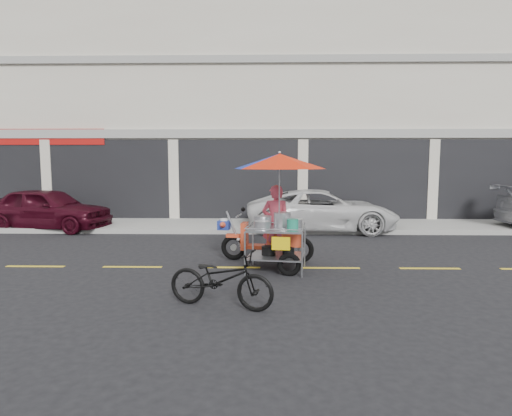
{
  "coord_description": "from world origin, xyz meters",
  "views": [
    {
      "loc": [
        -1.31,
        -8.45,
        2.12
      ],
      "look_at": [
        -1.5,
        0.6,
        1.15
      ],
      "focal_mm": 30.0,
      "sensor_mm": 36.0,
      "label": 1
    }
  ],
  "objects_px": {
    "maroon_sedan": "(47,209)",
    "near_bicycle": "(221,279)",
    "food_vendor_rig": "(277,195)",
    "white_pickup": "(322,210)"
  },
  "relations": [
    {
      "from": "near_bicycle",
      "to": "food_vendor_rig",
      "type": "relative_size",
      "value": 0.69
    },
    {
      "from": "white_pickup",
      "to": "food_vendor_rig",
      "type": "distance_m",
      "value": 4.91
    },
    {
      "from": "maroon_sedan",
      "to": "food_vendor_rig",
      "type": "relative_size",
      "value": 1.67
    },
    {
      "from": "food_vendor_rig",
      "to": "near_bicycle",
      "type": "bearing_deg",
      "value": -101.23
    },
    {
      "from": "maroon_sedan",
      "to": "white_pickup",
      "type": "bearing_deg",
      "value": -80.37
    },
    {
      "from": "white_pickup",
      "to": "food_vendor_rig",
      "type": "bearing_deg",
      "value": 164.06
    },
    {
      "from": "white_pickup",
      "to": "food_vendor_rig",
      "type": "xyz_separation_m",
      "value": [
        -1.52,
        -4.59,
        0.83
      ]
    },
    {
      "from": "near_bicycle",
      "to": "food_vendor_rig",
      "type": "distance_m",
      "value": 2.83
    },
    {
      "from": "maroon_sedan",
      "to": "near_bicycle",
      "type": "bearing_deg",
      "value": -129.26
    },
    {
      "from": "near_bicycle",
      "to": "food_vendor_rig",
      "type": "xyz_separation_m",
      "value": [
        0.88,
        2.48,
        1.04
      ]
    }
  ]
}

